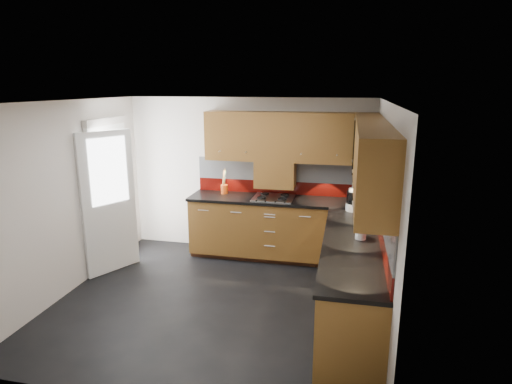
% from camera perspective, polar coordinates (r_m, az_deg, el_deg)
% --- Properties ---
extents(room, '(4.00, 3.80, 2.64)m').
position_cam_1_polar(room, '(4.92, -5.79, 1.37)').
color(room, black).
extents(base_cabinets, '(2.70, 3.20, 0.95)m').
position_cam_1_polar(base_cabinets, '(5.71, 7.09, -8.02)').
color(base_cabinets, '#5A3514').
rests_on(base_cabinets, room).
extents(countertop, '(2.72, 3.22, 0.04)m').
position_cam_1_polar(countertop, '(5.53, 7.09, -3.44)').
color(countertop, black).
rests_on(countertop, base_cabinets).
extents(backsplash, '(2.70, 3.20, 0.54)m').
position_cam_1_polar(backsplash, '(5.66, 9.64, -0.09)').
color(backsplash, maroon).
rests_on(backsplash, countertop).
extents(upper_cabinets, '(2.50, 3.20, 0.72)m').
position_cam_1_polar(upper_cabinets, '(5.40, 9.33, 6.05)').
color(upper_cabinets, '#5A3514').
rests_on(upper_cabinets, room).
extents(extractor_hood, '(0.60, 0.33, 0.40)m').
position_cam_1_polar(extractor_hood, '(6.41, 2.60, 2.41)').
color(extractor_hood, '#5A3514').
rests_on(extractor_hood, room).
extents(glass_cabinet, '(0.32, 0.80, 0.66)m').
position_cam_1_polar(glass_cabinet, '(5.67, 14.38, 6.45)').
color(glass_cabinet, black).
rests_on(glass_cabinet, room).
extents(back_door, '(0.42, 1.19, 2.04)m').
position_cam_1_polar(back_door, '(6.43, -18.87, -0.59)').
color(back_door, white).
rests_on(back_door, room).
extents(gas_hob, '(0.59, 0.52, 0.05)m').
position_cam_1_polar(gas_hob, '(6.33, 2.31, -0.77)').
color(gas_hob, silver).
rests_on(gas_hob, countertop).
extents(utensil_pot, '(0.11, 0.11, 0.40)m').
position_cam_1_polar(utensil_pot, '(6.63, -4.25, 0.57)').
color(utensil_pot, '#C74612').
rests_on(utensil_pot, countertop).
extents(toaster, '(0.30, 0.23, 0.19)m').
position_cam_1_polar(toaster, '(6.41, 14.14, -0.28)').
color(toaster, silver).
rests_on(toaster, countertop).
extents(food_processor, '(0.18, 0.18, 0.31)m').
position_cam_1_polar(food_processor, '(5.83, 12.80, -1.13)').
color(food_processor, white).
rests_on(food_processor, countertop).
extents(paper_towel, '(0.16, 0.16, 0.25)m').
position_cam_1_polar(paper_towel, '(4.80, 13.83, -4.69)').
color(paper_towel, white).
rests_on(paper_towel, countertop).
extents(orange_cloth, '(0.15, 0.13, 0.02)m').
position_cam_1_polar(orange_cloth, '(5.87, 12.94, -2.39)').
color(orange_cloth, '#DC4918').
rests_on(orange_cloth, countertop).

